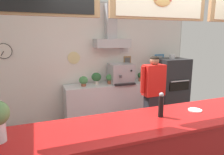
{
  "coord_description": "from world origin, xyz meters",
  "views": [
    {
      "loc": [
        -1.41,
        -2.19,
        2.0
      ],
      "look_at": [
        -0.29,
        0.79,
        1.36
      ],
      "focal_mm": 33.03,
      "sensor_mm": 36.0,
      "label": 1
    }
  ],
  "objects_px": {
    "shop_worker": "(153,96)",
    "espresso_machine": "(121,74)",
    "potted_thyme": "(83,81)",
    "potted_basil": "(109,78)",
    "potted_rosemary": "(96,78)",
    "pizza_oven": "(170,88)",
    "pepper_grinder": "(161,105)",
    "condiment_plate": "(195,110)",
    "potted_sage": "(141,76)"
  },
  "relations": [
    {
      "from": "shop_worker",
      "to": "espresso_machine",
      "type": "height_order",
      "value": "shop_worker"
    },
    {
      "from": "potted_thyme",
      "to": "condiment_plate",
      "type": "distance_m",
      "value": 2.6
    },
    {
      "from": "potted_rosemary",
      "to": "pizza_oven",
      "type": "bearing_deg",
      "value": -8.61
    },
    {
      "from": "shop_worker",
      "to": "pepper_grinder",
      "type": "distance_m",
      "value": 1.61
    },
    {
      "from": "potted_sage",
      "to": "condiment_plate",
      "type": "height_order",
      "value": "potted_sage"
    },
    {
      "from": "espresso_machine",
      "to": "condiment_plate",
      "type": "height_order",
      "value": "espresso_machine"
    },
    {
      "from": "pizza_oven",
      "to": "potted_sage",
      "type": "bearing_deg",
      "value": 161.52
    },
    {
      "from": "potted_basil",
      "to": "pepper_grinder",
      "type": "bearing_deg",
      "value": -96.49
    },
    {
      "from": "potted_thyme",
      "to": "potted_sage",
      "type": "bearing_deg",
      "value": 1.47
    },
    {
      "from": "pepper_grinder",
      "to": "potted_sage",
      "type": "bearing_deg",
      "value": 66.24
    },
    {
      "from": "potted_thyme",
      "to": "potted_rosemary",
      "type": "distance_m",
      "value": 0.33
    },
    {
      "from": "potted_basil",
      "to": "potted_rosemary",
      "type": "xyz_separation_m",
      "value": [
        -0.3,
        0.07,
        0.02
      ]
    },
    {
      "from": "espresso_machine",
      "to": "potted_thyme",
      "type": "xyz_separation_m",
      "value": [
        -0.9,
        -0.01,
        -0.1
      ]
    },
    {
      "from": "potted_thyme",
      "to": "pepper_grinder",
      "type": "xyz_separation_m",
      "value": [
        0.33,
        -2.49,
        0.2
      ]
    },
    {
      "from": "espresso_machine",
      "to": "potted_rosemary",
      "type": "relative_size",
      "value": 1.99
    },
    {
      "from": "potted_sage",
      "to": "pepper_grinder",
      "type": "distance_m",
      "value": 2.76
    },
    {
      "from": "espresso_machine",
      "to": "pepper_grinder",
      "type": "relative_size",
      "value": 1.88
    },
    {
      "from": "pepper_grinder",
      "to": "condiment_plate",
      "type": "distance_m",
      "value": 0.53
    },
    {
      "from": "potted_sage",
      "to": "potted_basil",
      "type": "height_order",
      "value": "potted_basil"
    },
    {
      "from": "potted_basil",
      "to": "potted_rosemary",
      "type": "height_order",
      "value": "potted_rosemary"
    },
    {
      "from": "potted_sage",
      "to": "pepper_grinder",
      "type": "xyz_separation_m",
      "value": [
        -1.11,
        -2.52,
        0.2
      ]
    },
    {
      "from": "shop_worker",
      "to": "potted_sage",
      "type": "distance_m",
      "value": 1.21
    },
    {
      "from": "pizza_oven",
      "to": "potted_thyme",
      "type": "relative_size",
      "value": 7.05
    },
    {
      "from": "potted_rosemary",
      "to": "potted_thyme",
      "type": "bearing_deg",
      "value": -166.66
    },
    {
      "from": "shop_worker",
      "to": "potted_thyme",
      "type": "distance_m",
      "value": 1.56
    },
    {
      "from": "espresso_machine",
      "to": "pepper_grinder",
      "type": "distance_m",
      "value": 2.56
    },
    {
      "from": "potted_rosemary",
      "to": "potted_basil",
      "type": "bearing_deg",
      "value": -12.51
    },
    {
      "from": "condiment_plate",
      "to": "pizza_oven",
      "type": "bearing_deg",
      "value": 59.82
    },
    {
      "from": "potted_thyme",
      "to": "potted_rosemary",
      "type": "relative_size",
      "value": 0.82
    },
    {
      "from": "condiment_plate",
      "to": "espresso_machine",
      "type": "bearing_deg",
      "value": 88.68
    },
    {
      "from": "shop_worker",
      "to": "pepper_grinder",
      "type": "xyz_separation_m",
      "value": [
        -0.76,
        -1.37,
        0.36
      ]
    },
    {
      "from": "potted_sage",
      "to": "condiment_plate",
      "type": "bearing_deg",
      "value": -103.42
    },
    {
      "from": "shop_worker",
      "to": "espresso_machine",
      "type": "bearing_deg",
      "value": -82.83
    },
    {
      "from": "pizza_oven",
      "to": "potted_basil",
      "type": "height_order",
      "value": "pizza_oven"
    },
    {
      "from": "potted_sage",
      "to": "potted_thyme",
      "type": "xyz_separation_m",
      "value": [
        -1.44,
        -0.04,
        0.0
      ]
    },
    {
      "from": "shop_worker",
      "to": "potted_basil",
      "type": "xyz_separation_m",
      "value": [
        -0.47,
        1.12,
        0.17
      ]
    },
    {
      "from": "pizza_oven",
      "to": "shop_worker",
      "type": "xyz_separation_m",
      "value": [
        -1.07,
        -0.91,
        0.15
      ]
    },
    {
      "from": "pizza_oven",
      "to": "condiment_plate",
      "type": "height_order",
      "value": "pizza_oven"
    },
    {
      "from": "shop_worker",
      "to": "pizza_oven",
      "type": "bearing_deg",
      "value": -141.96
    },
    {
      "from": "potted_sage",
      "to": "pizza_oven",
      "type": "bearing_deg",
      "value": -18.48
    },
    {
      "from": "potted_basil",
      "to": "potted_rosemary",
      "type": "relative_size",
      "value": 0.83
    },
    {
      "from": "potted_sage",
      "to": "condiment_plate",
      "type": "xyz_separation_m",
      "value": [
        -0.6,
        -2.5,
        0.06
      ]
    },
    {
      "from": "pizza_oven",
      "to": "potted_rosemary",
      "type": "distance_m",
      "value": 1.89
    },
    {
      "from": "pizza_oven",
      "to": "shop_worker",
      "type": "relative_size",
      "value": 0.95
    },
    {
      "from": "pizza_oven",
      "to": "shop_worker",
      "type": "height_order",
      "value": "shop_worker"
    },
    {
      "from": "shop_worker",
      "to": "potted_thyme",
      "type": "xyz_separation_m",
      "value": [
        -1.09,
        1.11,
        0.16
      ]
    },
    {
      "from": "potted_basil",
      "to": "condiment_plate",
      "type": "distance_m",
      "value": 2.48
    },
    {
      "from": "shop_worker",
      "to": "potted_sage",
      "type": "xyz_separation_m",
      "value": [
        0.35,
        1.15,
        0.16
      ]
    },
    {
      "from": "potted_thyme",
      "to": "shop_worker",
      "type": "bearing_deg",
      "value": -45.61
    },
    {
      "from": "potted_rosemary",
      "to": "potted_sage",
      "type": "bearing_deg",
      "value": -1.96
    }
  ]
}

